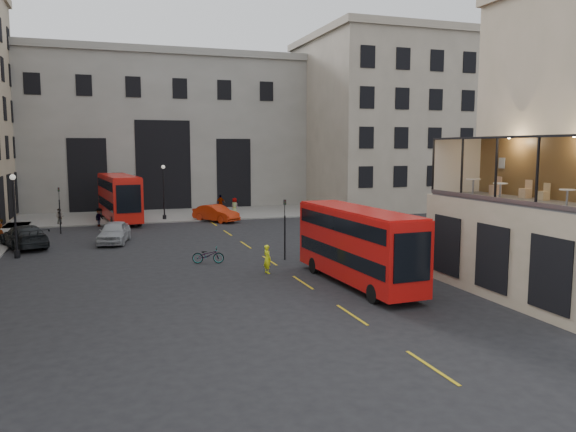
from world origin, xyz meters
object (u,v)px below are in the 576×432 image
object	(u,v)px
pedestrian_c	(221,203)
cafe_chair_c	(526,193)
traffic_light_near	(285,221)
pedestrian_b	(99,217)
car_c	(24,236)
bicycle	(208,255)
street_lamp_a	(15,221)
pedestrian_e	(1,231)
pedestrian_a	(60,217)
pedestrian_d	(235,206)
traffic_light_far	(59,204)
bus_near	(357,242)
cyclist	(267,259)
cafe_chair_d	(495,189)
cafe_table_far	(473,185)
cafe_table_near	(567,196)
cafe_table_mid	(500,189)
bus_far	(119,196)
street_lamp_b	(164,196)
car_b	(216,213)
car_a	(114,232)
cafe_chair_b	(544,195)

from	to	relation	value
pedestrian_c	cafe_chair_c	bearing A→B (deg)	95.86
traffic_light_near	pedestrian_b	distance (m)	22.41
car_c	bicycle	xyz separation A→B (m)	(11.25, -9.38, -0.30)
street_lamp_a	pedestrian_e	size ratio (longest dim) A/B	3.07
traffic_light_near	pedestrian_a	bearing A→B (deg)	123.94
street_lamp_a	pedestrian_b	world-z (taller)	street_lamp_a
car_c	pedestrian_d	world-z (taller)	pedestrian_d
traffic_light_far	bus_near	bearing A→B (deg)	-56.29
traffic_light_near	cyclist	size ratio (longest dim) A/B	2.35
cafe_chair_d	cafe_table_far	bearing A→B (deg)	-168.87
cafe_table_near	cafe_table_mid	size ratio (longest dim) A/B	0.94
cyclist	cafe_chair_d	world-z (taller)	cafe_chair_d
car_c	cafe_chair_d	size ratio (longest dim) A/B	6.01
bus_near	bus_far	distance (m)	31.45
pedestrian_e	cafe_table_mid	bearing A→B (deg)	38.14
street_lamp_a	cafe_chair_d	xyz separation A→B (m)	(24.39, -15.07, 2.49)
car_c	cafe_table_far	xyz separation A→B (m)	(22.78, -19.24, 4.36)
cafe_table_near	bus_far	bearing A→B (deg)	112.87
street_lamp_b	pedestrian_c	xyz separation A→B (m)	(6.78, 6.00, -1.49)
traffic_light_near	cafe_chair_c	bearing A→B (deg)	-52.84
car_b	pedestrian_e	distance (m)	18.65
cafe_table_mid	cafe_chair_c	world-z (taller)	cafe_chair_c
cafe_chair_d	car_b	bearing A→B (deg)	107.30
car_b	pedestrian_e	world-z (taller)	pedestrian_e
street_lamp_a	car_a	world-z (taller)	street_lamp_a
pedestrian_b	cafe_chair_b	bearing A→B (deg)	-114.72
car_c	cafe_chair_b	world-z (taller)	cafe_chair_b
street_lamp_b	bus_near	bearing A→B (deg)	-77.46
traffic_light_far	cafe_chair_b	distance (m)	36.22
traffic_light_far	cafe_chair_d	bearing A→B (deg)	-48.23
traffic_light_near	cafe_table_mid	xyz separation A→B (m)	(6.41, -11.83, 2.71)
pedestrian_b	pedestrian_d	distance (m)	14.46
bus_near	car_b	world-z (taller)	bus_near
cyclist	pedestrian_c	bearing A→B (deg)	-21.13
car_b	cafe_table_near	world-z (taller)	cafe_table_near
traffic_light_far	bicycle	bearing A→B (deg)	-59.23
bus_far	car_b	world-z (taller)	bus_far
bus_far	traffic_light_far	bearing A→B (deg)	-127.37
traffic_light_near	cafe_chair_c	size ratio (longest dim) A/B	4.40
traffic_light_far	bus_far	world-z (taller)	bus_far
cyclist	pedestrian_b	distance (m)	24.44
traffic_light_far	pedestrian_c	world-z (taller)	traffic_light_far
car_a	cafe_chair_c	bearing A→B (deg)	-37.08
bus_near	cafe_table_mid	xyz separation A→B (m)	(4.91, -4.59, 2.92)
traffic_light_near	pedestrian_d	distance (m)	24.77
pedestrian_c	cafe_chair_b	distance (m)	41.10
bus_far	cafe_table_far	distance (m)	35.61
pedestrian_e	cafe_table_far	bearing A→B (deg)	41.56
pedestrian_a	traffic_light_near	bearing A→B (deg)	-41.17
pedestrian_d	cafe_chair_c	distance (m)	36.44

